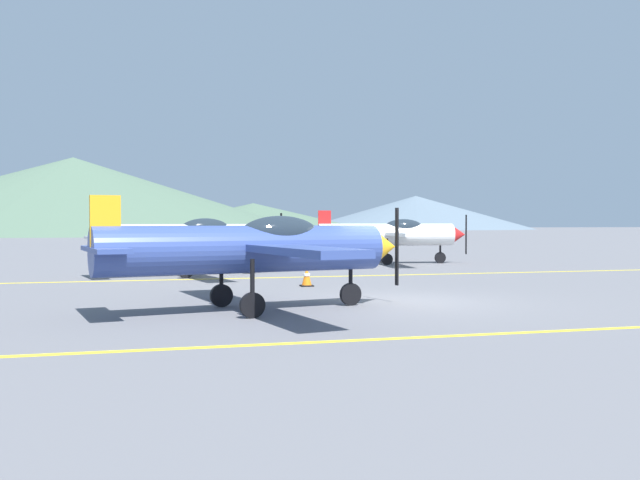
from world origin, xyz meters
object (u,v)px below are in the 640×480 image
at_px(airplane_far, 392,234).
at_px(traffic_cone_front, 307,277).
at_px(airplane_near, 256,247).
at_px(airplane_mid, 190,237).
at_px(car_sedan, 251,239).

distance_m(airplane_far, traffic_cone_front, 11.69).
relative_size(airplane_near, airplane_mid, 1.00).
height_order(airplane_near, airplane_mid, same).
height_order(airplane_mid, traffic_cone_front, airplane_mid).
distance_m(airplane_near, car_sedan, 27.47).
xyz_separation_m(airplane_far, car_sedan, (-4.40, 12.20, -0.50)).
bearing_deg(airplane_far, car_sedan, 109.81).
xyz_separation_m(airplane_mid, traffic_cone_front, (2.97, -4.92, -1.06)).
distance_m(airplane_far, car_sedan, 12.98).
height_order(airplane_mid, car_sedan, airplane_mid).
distance_m(airplane_mid, airplane_far, 10.51).
bearing_deg(airplane_mid, airplane_far, 27.31).
distance_m(airplane_mid, traffic_cone_front, 5.85).
bearing_deg(airplane_near, traffic_cone_front, 65.28).
relative_size(airplane_near, car_sedan, 1.72).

